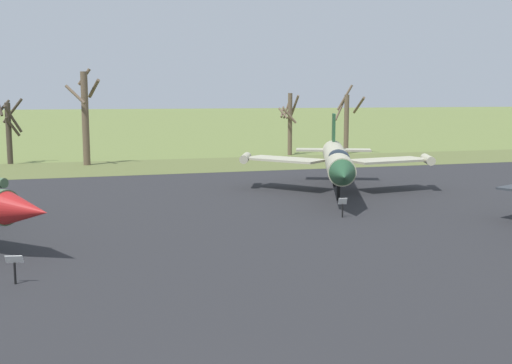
{
  "coord_description": "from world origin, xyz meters",
  "views": [
    {
      "loc": [
        -2.37,
        -10.3,
        6.44
      ],
      "look_at": [
        5.57,
        16.67,
        2.52
      ],
      "focal_mm": 43.56,
      "sensor_mm": 36.0,
      "label": 1
    }
  ],
  "objects": [
    {
      "name": "asphalt_apron",
      "position": [
        0.0,
        15.07,
        0.03
      ],
      "size": [
        96.17,
        50.23,
        0.05
      ],
      "primitive_type": "cube",
      "color": "#28282B",
      "rests_on": "ground"
    },
    {
      "name": "grass_verge_strip",
      "position": [
        0.0,
        46.18,
        0.03
      ],
      "size": [
        156.17,
        12.0,
        0.06
      ],
      "primitive_type": "cube",
      "color": "#5F6836",
      "rests_on": "ground"
    },
    {
      "name": "jet_fighter_front_left",
      "position": [
        14.07,
        26.81,
        2.3
      ],
      "size": [
        13.08,
        16.05,
        5.11
      ],
      "color": "#B7B293",
      "rests_on": "ground"
    },
    {
      "name": "info_placard_front_left",
      "position": [
        11.14,
        19.37,
        0.67
      ],
      "size": [
        0.5,
        0.33,
        1.1
      ],
      "color": "black",
      "rests_on": "ground"
    },
    {
      "name": "info_placard_front_right",
      "position": [
        -4.47,
        11.73,
        0.67
      ],
      "size": [
        0.61,
        0.3,
        1.07
      ],
      "color": "black",
      "rests_on": "ground"
    },
    {
      "name": "bare_tree_left_of_center",
      "position": [
        -8.17,
        52.19,
        3.52
      ],
      "size": [
        2.56,
        2.69,
        6.57
      ],
      "color": "#42382D",
      "rests_on": "ground"
    },
    {
      "name": "bare_tree_center",
      "position": [
        -1.24,
        49.09,
        4.72
      ],
      "size": [
        3.17,
        3.14,
        8.96
      ],
      "color": "brown",
      "rests_on": "ground"
    },
    {
      "name": "bare_tree_right_of_center",
      "position": [
        20.24,
        53.59,
        3.74
      ],
      "size": [
        2.17,
        2.31,
        6.72
      ],
      "color": "brown",
      "rests_on": "ground"
    },
    {
      "name": "bare_tree_far_right",
      "position": [
        27.04,
        53.49,
        3.84
      ],
      "size": [
        2.98,
        3.04,
        7.67
      ],
      "color": "brown",
      "rests_on": "ground"
    }
  ]
}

